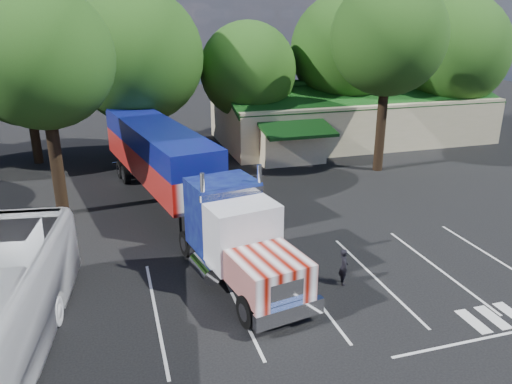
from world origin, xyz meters
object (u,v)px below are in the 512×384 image
object	(u,v)px
semi_truck	(174,169)
bicycle	(257,180)
silver_sedan	(272,149)
woman	(344,267)

from	to	relation	value
semi_truck	bicycle	xyz separation A→B (m)	(5.99, 3.50, -2.34)
bicycle	silver_sedan	distance (m)	7.26
semi_truck	silver_sedan	bearing A→B (deg)	36.75
semi_truck	woman	world-z (taller)	semi_truck
woman	bicycle	size ratio (longest dim) A/B	0.96
semi_truck	woman	xyz separation A→B (m)	(5.79, -9.98, -1.97)
semi_truck	bicycle	size ratio (longest dim) A/B	13.88
semi_truck	silver_sedan	size ratio (longest dim) A/B	5.28
semi_truck	silver_sedan	distance (m)	13.75
bicycle	semi_truck	bearing A→B (deg)	-150.38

